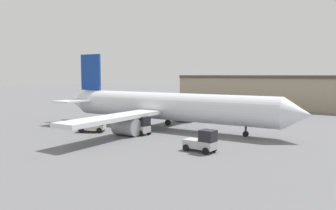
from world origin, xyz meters
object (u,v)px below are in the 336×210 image
Objects in this scene: airplane at (162,107)px; baggage_tug at (94,125)px; ground_crew_worker at (210,135)px; pushback_tug at (203,142)px; belt_loader_truck at (141,126)px.

baggage_tug is at bearing -128.94° from airplane.
pushback_tug is at bearing 144.87° from ground_crew_worker.
baggage_tug is at bearing 44.51° from ground_crew_worker.
belt_loader_truck reaches higher than pushback_tug.
belt_loader_truck reaches higher than baggage_tug.
ground_crew_worker is 4.30m from pushback_tug.
baggage_tug is (-16.26, -2.19, 0.01)m from ground_crew_worker.
baggage_tug is at bearing -155.79° from belt_loader_truck.
belt_loader_truck is (6.45, 1.99, 0.20)m from baggage_tug.
airplane is 12.11m from ground_crew_worker.
ground_crew_worker is at bearing 8.20° from belt_loader_truck.
baggage_tug is 1.31× the size of belt_loader_truck.
pushback_tug reaches higher than ground_crew_worker.
airplane is at bearing 103.87° from belt_loader_truck.
ground_crew_worker is at bearing 112.33° from pushback_tug.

